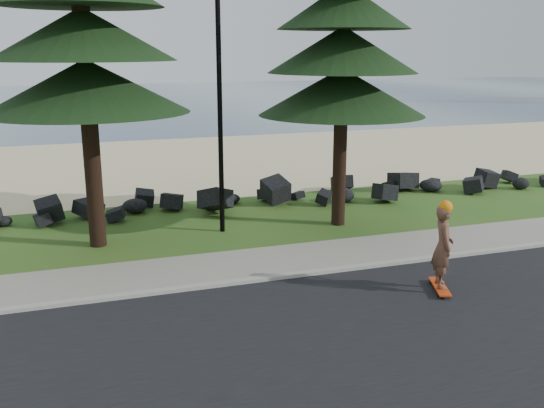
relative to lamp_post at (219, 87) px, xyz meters
name	(u,v)px	position (x,y,z in m)	size (l,w,h in m)	color
ground	(254,268)	(0.00, -3.20, -4.13)	(160.00, 160.00, 0.00)	#2C5B1C
road	(329,353)	(0.00, -7.70, -4.12)	(160.00, 7.00, 0.02)	black
kerb	(266,279)	(0.00, -4.10, -4.08)	(160.00, 0.20, 0.10)	#A5A294
sidewalk	(252,263)	(0.00, -3.00, -4.09)	(160.00, 2.00, 0.08)	gray
beach_sand	(163,163)	(0.00, 11.30, -4.13)	(160.00, 15.00, 0.01)	beige
ocean	(109,100)	(0.00, 47.80, -4.13)	(160.00, 58.00, 0.01)	#38516C
seawall_boulders	(205,211)	(0.00, 2.40, -4.13)	(60.00, 2.40, 1.10)	black
lamp_post	(219,87)	(0.00, 0.00, 0.00)	(0.25, 0.14, 8.14)	black
skateboarder	(443,247)	(3.44, -5.89, -3.11)	(0.64, 1.12, 2.03)	red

